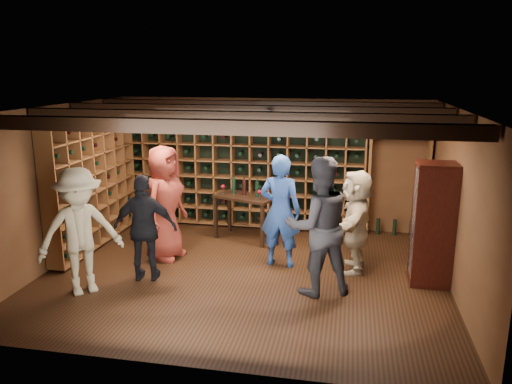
% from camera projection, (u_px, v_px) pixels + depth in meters
% --- Properties ---
extents(ground, '(6.00, 6.00, 0.00)m').
position_uv_depth(ground, '(243.00, 274.00, 7.61)').
color(ground, black).
rests_on(ground, ground).
extents(room_shell, '(6.00, 6.00, 6.00)m').
position_uv_depth(room_shell, '(243.00, 114.00, 7.07)').
color(room_shell, '#52321C').
rests_on(room_shell, ground).
extents(wine_rack_back, '(4.65, 0.30, 2.20)m').
position_uv_depth(wine_rack_back, '(242.00, 169.00, 9.65)').
color(wine_rack_back, brown).
rests_on(wine_rack_back, ground).
extents(wine_rack_left, '(0.30, 2.65, 2.20)m').
position_uv_depth(wine_rack_left, '(93.00, 181.00, 8.63)').
color(wine_rack_left, brown).
rests_on(wine_rack_left, ground).
extents(crate_shelf, '(1.20, 0.32, 2.07)m').
position_uv_depth(crate_shelf, '(400.00, 153.00, 9.00)').
color(crate_shelf, brown).
rests_on(crate_shelf, ground).
extents(display_cabinet, '(0.55, 0.50, 1.75)m').
position_uv_depth(display_cabinet, '(432.00, 227.00, 7.10)').
color(display_cabinet, black).
rests_on(display_cabinet, ground).
extents(man_blue_shirt, '(0.70, 0.50, 1.78)m').
position_uv_depth(man_blue_shirt, '(280.00, 211.00, 7.75)').
color(man_blue_shirt, navy).
rests_on(man_blue_shirt, ground).
extents(man_grey_suit, '(1.14, 1.03, 1.92)m').
position_uv_depth(man_grey_suit, '(319.00, 226.00, 6.77)').
color(man_grey_suit, black).
rests_on(man_grey_suit, ground).
extents(guest_red_floral, '(0.77, 1.02, 1.87)m').
position_uv_depth(guest_red_floral, '(165.00, 203.00, 8.05)').
color(guest_red_floral, maroon).
rests_on(guest_red_floral, ground).
extents(guest_woman_black, '(0.98, 0.52, 1.58)m').
position_uv_depth(guest_woman_black, '(145.00, 228.00, 7.23)').
color(guest_woman_black, black).
rests_on(guest_woman_black, ground).
extents(guest_khaki, '(1.29, 1.26, 1.77)m').
position_uv_depth(guest_khaki, '(80.00, 232.00, 6.78)').
color(guest_khaki, '#83775B').
rests_on(guest_khaki, ground).
extents(guest_beige, '(0.58, 1.50, 1.58)m').
position_uv_depth(guest_beige, '(356.00, 221.00, 7.58)').
color(guest_beige, tan).
rests_on(guest_beige, ground).
extents(tasting_table, '(1.20, 0.88, 1.10)m').
position_uv_depth(tasting_table, '(245.00, 201.00, 8.99)').
color(tasting_table, black).
rests_on(tasting_table, ground).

